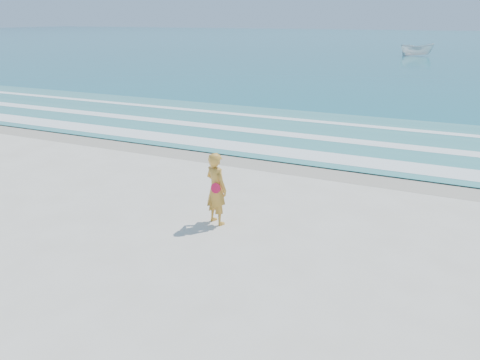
% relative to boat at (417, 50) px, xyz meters
% --- Properties ---
extents(ground, '(400.00, 400.00, 0.00)m').
position_rel_boat_xyz_m(ground, '(0.62, -63.98, -0.89)').
color(ground, silver).
rests_on(ground, ground).
extents(wet_sand, '(400.00, 2.40, 0.00)m').
position_rel_boat_xyz_m(wet_sand, '(0.62, -54.98, -0.88)').
color(wet_sand, '#B2A893').
rests_on(wet_sand, ground).
extents(ocean, '(400.00, 190.00, 0.04)m').
position_rel_boat_xyz_m(ocean, '(0.62, 41.02, -0.87)').
color(ocean, '#19727F').
rests_on(ocean, ground).
extents(shallow, '(400.00, 10.00, 0.01)m').
position_rel_boat_xyz_m(shallow, '(0.62, -49.98, -0.84)').
color(shallow, '#59B7AD').
rests_on(shallow, ocean).
extents(foam_near, '(400.00, 1.40, 0.01)m').
position_rel_boat_xyz_m(foam_near, '(0.62, -53.68, -0.83)').
color(foam_near, white).
rests_on(foam_near, shallow).
extents(foam_mid, '(400.00, 0.90, 0.01)m').
position_rel_boat_xyz_m(foam_mid, '(0.62, -50.78, -0.83)').
color(foam_mid, white).
rests_on(foam_mid, shallow).
extents(foam_far, '(400.00, 0.60, 0.01)m').
position_rel_boat_xyz_m(foam_far, '(0.62, -47.48, -0.83)').
color(foam_far, white).
rests_on(foam_far, shallow).
extents(boat, '(4.67, 2.87, 1.69)m').
position_rel_boat_xyz_m(boat, '(0.00, 0.00, 0.00)').
color(boat, silver).
rests_on(boat, ocean).
extents(woman, '(0.83, 0.70, 1.94)m').
position_rel_boat_xyz_m(woman, '(0.69, -60.77, 0.09)').
color(woman, gold).
rests_on(woman, ground).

